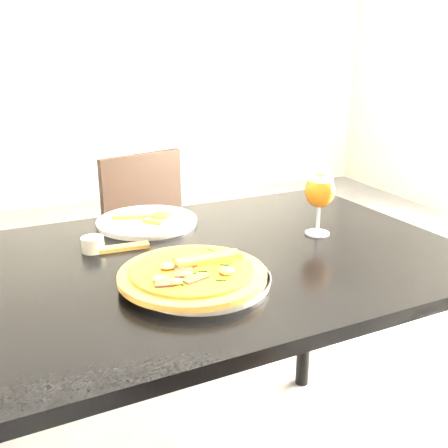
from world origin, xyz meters
name	(u,v)px	position (x,y,z in m)	size (l,w,h in m)	color
ground	(236,429)	(0.00, 0.00, 0.00)	(6.00, 6.00, 0.00)	#555658
dining_table	(208,290)	(-0.18, -0.24, 0.66)	(1.25, 0.88, 0.75)	black
chair_far	(161,250)	(-0.09, 0.56, 0.46)	(0.49, 0.49, 0.83)	black
plate_main	(201,279)	(-0.24, -0.37, 0.76)	(0.28, 0.28, 0.02)	silver
pizza	(193,273)	(-0.26, -0.37, 0.78)	(0.30, 0.30, 0.03)	#9F6A26
plate_second	(147,222)	(-0.26, 0.04, 0.76)	(0.27, 0.27, 0.01)	silver
crust_scraps	(151,217)	(-0.25, 0.04, 0.77)	(0.18, 0.12, 0.01)	#9F6A26
loose_crust	(124,247)	(-0.36, -0.13, 0.75)	(0.12, 0.03, 0.01)	#9F6A26
sauce_cup	(93,244)	(-0.43, -0.11, 0.77)	(0.05, 0.05, 0.04)	beige
beer_glass	(320,191)	(0.14, -0.21, 0.87)	(0.08, 0.08, 0.16)	silver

